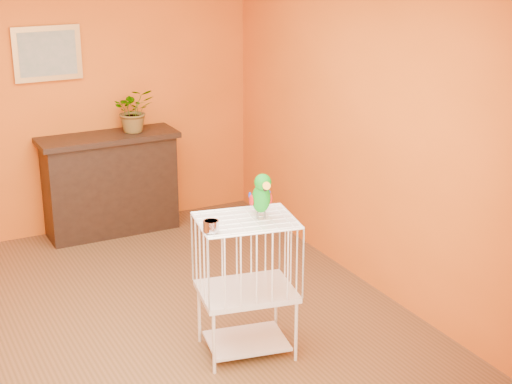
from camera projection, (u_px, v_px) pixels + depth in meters
ground at (137, 331)px, 5.81m from camera, size 4.50×4.50×0.00m
room_shell at (126, 123)px, 5.30m from camera, size 4.50×4.50×4.50m
console_cabinet at (110, 184)px, 7.55m from camera, size 1.32×0.47×0.98m
potted_plant at (135, 116)px, 7.44m from camera, size 0.44×0.47×0.33m
framed_picture at (47, 54)px, 7.12m from camera, size 0.62×0.04×0.50m
birdcage at (246, 285)px, 5.38m from camera, size 0.72×0.60×0.99m
feed_cup at (211, 226)px, 5.00m from camera, size 0.10×0.10×0.07m
parrot at (261, 195)px, 5.20m from camera, size 0.16×0.29×0.32m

